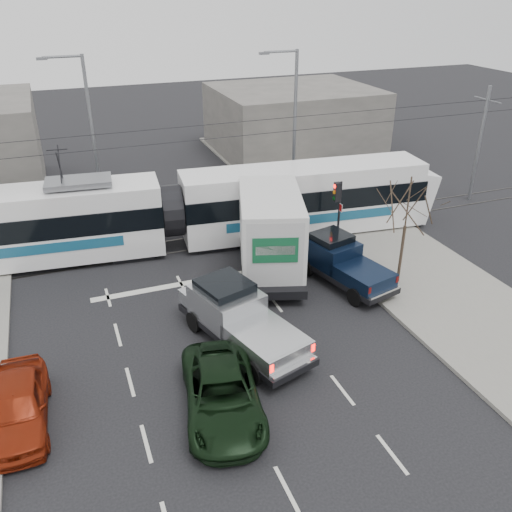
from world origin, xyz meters
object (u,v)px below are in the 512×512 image
object	(u,v)px
traffic_signal	(338,201)
street_lamp_far	(88,128)
green_car	(222,394)
red_car	(18,406)
tram	(171,212)
box_truck	(269,230)
bare_tree	(408,207)
silver_pickup	(237,316)
navy_pickup	(340,261)
street_lamp_near	(292,119)

from	to	relation	value
traffic_signal	street_lamp_far	xyz separation A→B (m)	(-10.66, 9.50, 2.37)
green_car	red_car	xyz separation A→B (m)	(-6.09, 1.71, 0.03)
tram	box_truck	world-z (taller)	tram
street_lamp_far	tram	size ratio (longest dim) A/B	0.33
bare_tree	tram	xyz separation A→B (m)	(-8.76, 7.43, -1.81)
tram	box_truck	distance (m)	5.40
silver_pickup	red_car	distance (m)	8.02
box_truck	navy_pickup	world-z (taller)	box_truck
street_lamp_far	silver_pickup	xyz separation A→B (m)	(3.49, -15.00, -4.00)
bare_tree	green_car	distance (m)	11.61
navy_pickup	red_car	bearing A→B (deg)	-175.80
bare_tree	street_lamp_near	distance (m)	11.58
street_lamp_far	silver_pickup	bearing A→B (deg)	-76.90
tram	street_lamp_near	bearing A→B (deg)	31.30
bare_tree	green_car	size ratio (longest dim) A/B	0.97
red_car	street_lamp_far	bearing A→B (deg)	78.29
silver_pickup	green_car	world-z (taller)	silver_pickup
silver_pickup	navy_pickup	size ratio (longest dim) A/B	1.21
tram	box_truck	size ratio (longest dim) A/B	3.28
street_lamp_far	tram	bearing A→B (deg)	-63.49
traffic_signal	red_car	size ratio (longest dim) A/B	0.82
tram	traffic_signal	bearing A→B (deg)	-18.58
traffic_signal	green_car	distance (m)	12.81
bare_tree	red_car	xyz separation A→B (m)	(-16.10, -3.29, -3.04)
traffic_signal	tram	distance (m)	8.40
street_lamp_near	box_truck	xyz separation A→B (m)	(-4.60, -7.83, -3.16)
tram	green_car	xyz separation A→B (m)	(-1.25, -12.44, -1.26)
bare_tree	navy_pickup	distance (m)	3.82
box_truck	green_car	size ratio (longest dim) A/B	1.62
tram	green_car	world-z (taller)	tram
bare_tree	traffic_signal	size ratio (longest dim) A/B	1.39
street_lamp_near	box_truck	world-z (taller)	street_lamp_near
silver_pickup	red_car	xyz separation A→B (m)	(-7.81, -1.79, -0.36)
street_lamp_far	red_car	xyz separation A→B (m)	(-4.31, -16.79, -4.36)
bare_tree	silver_pickup	bearing A→B (deg)	-169.75
traffic_signal	street_lamp_near	size ratio (longest dim) A/B	0.40
red_car	traffic_signal	bearing A→B (deg)	28.66
red_car	silver_pickup	bearing A→B (deg)	15.63
green_car	tram	bearing A→B (deg)	95.13
bare_tree	red_car	distance (m)	16.71
traffic_signal	street_lamp_near	xyz separation A→B (m)	(0.84, 7.50, 2.37)
street_lamp_far	navy_pickup	size ratio (longest dim) A/B	1.68
bare_tree	navy_pickup	bearing A→B (deg)	153.77
silver_pickup	red_car	world-z (taller)	silver_pickup
tram	silver_pickup	world-z (taller)	tram
street_lamp_near	green_car	xyz separation A→B (m)	(-9.73, -16.50, -4.40)
silver_pickup	red_car	bearing A→B (deg)	176.22
bare_tree	red_car	world-z (taller)	bare_tree
navy_pickup	green_car	distance (m)	9.82
street_lamp_far	green_car	xyz separation A→B (m)	(1.77, -18.50, -4.40)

